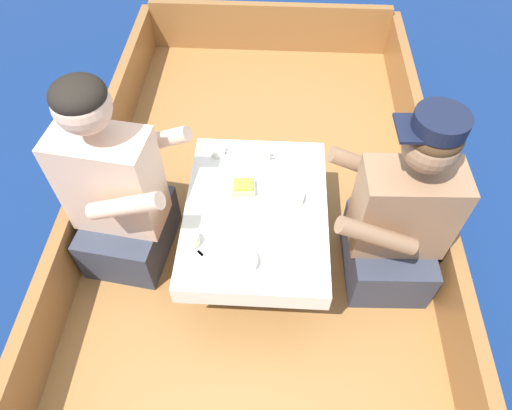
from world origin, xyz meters
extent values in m
plane|color=navy|center=(0.00, 0.00, 0.00)|extent=(60.00, 60.00, 0.00)
cube|color=#9E6B38|center=(0.00, 0.00, 0.14)|extent=(1.82, 3.63, 0.28)
cube|color=#936033|center=(-0.88, 0.00, 0.43)|extent=(0.06, 3.63, 0.30)
cube|color=#936033|center=(0.88, 0.00, 0.43)|extent=(0.06, 3.63, 0.30)
cube|color=#936033|center=(0.00, 1.78, 0.45)|extent=(1.70, 0.06, 0.35)
cylinder|color=#B2B2B7|center=(0.00, -0.03, 0.46)|extent=(0.07, 0.07, 0.36)
cube|color=#9E6B38|center=(0.00, -0.03, 0.65)|extent=(0.60, 0.81, 0.02)
cube|color=white|center=(0.00, -0.03, 0.66)|extent=(0.63, 0.84, 0.00)
cube|color=white|center=(0.00, -0.45, 0.61)|extent=(0.63, 0.00, 0.10)
cube|color=white|center=(0.00, 0.39, 0.61)|extent=(0.63, 0.00, 0.10)
cube|color=#333847|center=(-0.62, -0.02, 0.41)|extent=(0.42, 0.48, 0.26)
cube|color=beige|center=(-0.62, -0.02, 0.79)|extent=(0.43, 0.27, 0.50)
sphere|color=beige|center=(-0.62, -0.02, 1.20)|extent=(0.21, 0.21, 0.21)
ellipsoid|color=black|center=(-0.62, -0.02, 1.25)|extent=(0.20, 0.20, 0.12)
cylinder|color=beige|center=(-0.44, 0.14, 0.88)|extent=(0.34, 0.12, 0.21)
cylinder|color=beige|center=(-0.49, -0.22, 0.88)|extent=(0.34, 0.12, 0.21)
cube|color=#333847|center=(0.62, -0.07, 0.41)|extent=(0.38, 0.45, 0.26)
cube|color=#936B4C|center=(0.62, -0.07, 0.75)|extent=(0.41, 0.23, 0.43)
sphere|color=#936B4C|center=(0.62, -0.07, 1.12)|extent=(0.21, 0.21, 0.21)
ellipsoid|color=#472D19|center=(0.62, -0.07, 1.17)|extent=(0.20, 0.20, 0.11)
cylinder|color=#936B4C|center=(0.47, -0.26, 0.82)|extent=(0.34, 0.08, 0.21)
cylinder|color=#936B4C|center=(0.46, 0.10, 0.82)|extent=(0.34, 0.08, 0.21)
cylinder|color=black|center=(0.62, -0.07, 1.23)|extent=(0.19, 0.19, 0.06)
cube|color=black|center=(0.53, -0.08, 1.20)|extent=(0.11, 0.15, 0.01)
cylinder|color=silver|center=(-0.06, 0.06, 0.67)|extent=(0.22, 0.22, 0.01)
cylinder|color=silver|center=(0.18, -0.21, 0.67)|extent=(0.16, 0.16, 0.01)
cube|color=#E0BC7F|center=(-0.06, 0.06, 0.69)|extent=(0.11, 0.09, 0.04)
cube|color=gold|center=(-0.06, 0.06, 0.71)|extent=(0.09, 0.08, 0.01)
cylinder|color=silver|center=(0.15, 0.02, 0.68)|extent=(0.13, 0.13, 0.04)
cylinder|color=beige|center=(0.15, 0.02, 0.69)|extent=(0.10, 0.10, 0.02)
cylinder|color=silver|center=(-0.04, -0.32, 0.68)|extent=(0.12, 0.12, 0.04)
cylinder|color=beige|center=(-0.04, -0.32, 0.69)|extent=(0.10, 0.10, 0.02)
cylinder|color=silver|center=(0.02, 0.27, 0.69)|extent=(0.07, 0.07, 0.05)
torus|color=silver|center=(0.06, 0.27, 0.69)|extent=(0.04, 0.01, 0.04)
cylinder|color=#3D2314|center=(0.02, 0.27, 0.70)|extent=(0.06, 0.06, 0.01)
cylinder|color=silver|center=(-0.20, 0.30, 0.69)|extent=(0.08, 0.08, 0.05)
torus|color=silver|center=(-0.16, 0.30, 0.69)|extent=(0.04, 0.01, 0.04)
cylinder|color=#3D2314|center=(-0.20, 0.30, 0.70)|extent=(0.06, 0.06, 0.01)
cylinder|color=silver|center=(-0.25, -0.23, 0.69)|extent=(0.06, 0.06, 0.05)
cylinder|color=beige|center=(-0.25, -0.23, 0.69)|extent=(0.07, 0.07, 0.03)
cube|color=silver|center=(0.01, -0.11, 0.66)|extent=(0.03, 0.17, 0.00)
cube|color=silver|center=(-0.21, 0.02, 0.66)|extent=(0.17, 0.06, 0.00)
cube|color=silver|center=(-0.16, -0.33, 0.66)|extent=(0.13, 0.13, 0.00)
cube|color=silver|center=(-0.22, -0.28, 0.66)|extent=(0.04, 0.04, 0.00)
camera|label=1|loc=(0.07, -1.25, 2.25)|focal=32.00mm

